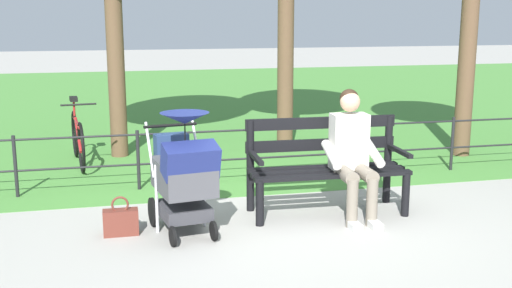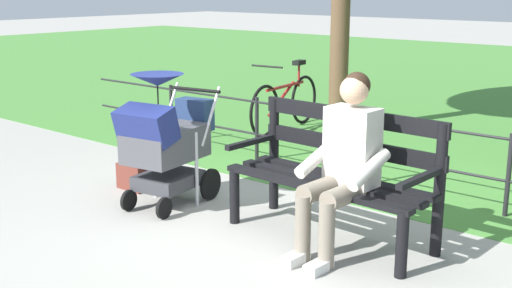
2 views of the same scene
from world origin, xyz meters
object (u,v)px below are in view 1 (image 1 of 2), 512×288
Objects in this scene: person_on_bench at (352,151)px; handbag at (121,222)px; bicycle at (78,138)px; park_bench at (325,162)px; stroller at (184,172)px.

handbag is (2.27, 0.02, -0.55)m from person_on_bench.
bicycle reaches higher than handbag.
stroller reaches higher than park_bench.
stroller is 0.70× the size of bicycle.
park_bench is 1.41× the size of stroller.
handbag is at bearing 99.43° from bicycle.
bicycle is (2.56, -2.70, -0.16)m from park_bench.
park_bench is at bearing -173.18° from handbag.
handbag is 0.22× the size of bicycle.
stroller reaches higher than handbag.
park_bench is at bearing -48.28° from person_on_bench.
person_on_bench is 4.03m from bicycle.
bicycle is (0.49, -2.95, 0.24)m from handbag.
bicycle is at bearing -46.55° from park_bench.
stroller is (1.49, 0.35, 0.07)m from park_bench.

